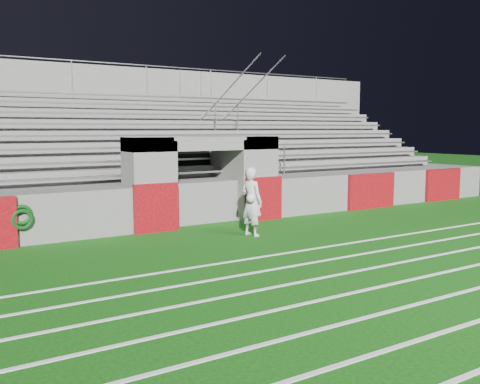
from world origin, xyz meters
TOP-DOWN VIEW (x-y plane):
  - ground at (0.00, 0.00)m, footprint 90.00×90.00m
  - field_markings at (0.00, -5.00)m, footprint 28.00×8.09m
  - stadium_structure at (0.00, 7.97)m, footprint 26.00×8.48m
  - goalkeeper_with_ball at (0.13, 1.12)m, footprint 0.58×0.75m
  - hose_coil at (-5.28, 2.92)m, footprint 0.52×0.15m

SIDE VIEW (x-z plane):
  - ground at x=0.00m, z-range 0.00..0.00m
  - field_markings at x=0.00m, z-range 0.00..0.01m
  - hose_coil at x=-5.28m, z-range 0.42..1.04m
  - goalkeeper_with_ball at x=0.13m, z-range 0.00..1.84m
  - stadium_structure at x=0.00m, z-range -1.22..4.20m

